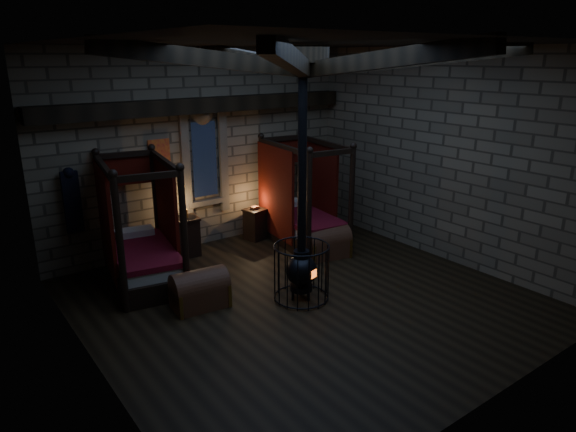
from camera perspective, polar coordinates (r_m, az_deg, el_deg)
room at (r=8.12m, az=1.57°, el=15.42°), size 7.02×7.02×4.29m
bed_left at (r=9.85m, az=-15.89°, el=-3.87°), size 1.50×2.34×2.27m
bed_right at (r=11.42m, az=1.55°, el=-0.26°), size 1.39×2.28×2.26m
trunk_left at (r=8.74m, az=-9.78°, el=-8.14°), size 0.96×0.67×0.66m
trunk_right at (r=10.71m, az=4.31°, el=-3.00°), size 1.02×0.77×0.67m
nightstand_left at (r=10.92m, az=-11.21°, el=-2.18°), size 0.57×0.55×1.01m
nightstand_right at (r=11.68m, az=-3.66°, el=-0.88°), size 0.53×0.51×0.78m
stove at (r=8.75m, az=1.49°, el=-5.61°), size 0.96×0.96×4.05m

